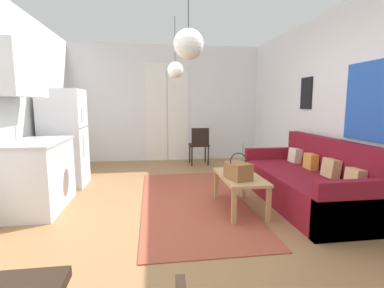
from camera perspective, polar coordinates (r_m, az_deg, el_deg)
name	(u,v)px	position (r m, az deg, el deg)	size (l,w,h in m)	color
ground_plane	(185,221)	(3.59, -1.46, -14.97)	(4.94, 7.63, 0.10)	#996D44
wall_back	(167,104)	(6.85, -5.00, 7.91)	(4.54, 0.13, 2.68)	silver
wall_right	(361,105)	(4.18, 30.50, 6.78)	(0.12, 7.23, 2.68)	silver
area_rug	(193,201)	(4.08, 0.18, -11.20)	(1.39, 3.05, 0.01)	#9E4733
couch	(309,184)	(4.22, 22.29, -7.30)	(0.92, 2.15, 0.88)	maroon
coffee_table	(240,180)	(3.72, 9.47, -7.10)	(0.49, 0.96, 0.45)	tan
bamboo_vase	(243,165)	(3.92, 10.02, -4.16)	(0.09, 0.09, 0.38)	#47704C
handbag	(238,171)	(3.50, 9.16, -5.24)	(0.30, 0.37, 0.32)	brown
refrigerator	(64,138)	(5.13, -24.04, 1.09)	(0.66, 0.66, 1.58)	white
kitchen_counter	(34,149)	(4.15, -28.88, -0.94)	(0.62, 1.14, 2.06)	silver
accent_chair	(199,144)	(6.29, 1.47, 0.08)	(0.42, 0.40, 0.82)	black
pendant_lamp_near	(189,44)	(2.88, -0.70, 19.22)	(0.29, 0.29, 0.91)	black
pendant_lamp_far	(175,70)	(4.64, -3.36, 14.51)	(0.26, 0.26, 0.93)	black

